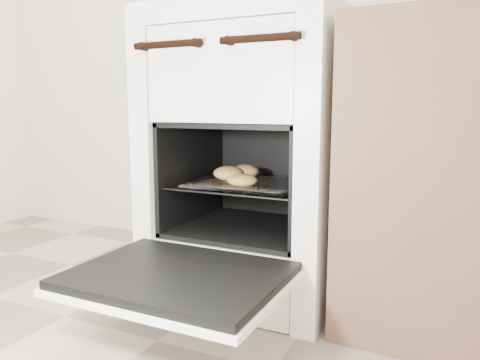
# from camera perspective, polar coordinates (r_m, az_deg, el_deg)

# --- Properties ---
(stove) EXTENTS (0.59, 0.66, 0.91)m
(stove) POSITION_cam_1_polar(r_m,az_deg,el_deg) (1.57, 2.29, 2.52)
(stove) COLOR white
(stove) RESTS_ON ground
(oven_door) EXTENTS (0.53, 0.41, 0.04)m
(oven_door) POSITION_cam_1_polar(r_m,az_deg,el_deg) (1.20, -7.57, -11.80)
(oven_door) COLOR black
(oven_door) RESTS_ON stove
(oven_rack) EXTENTS (0.43, 0.41, 0.01)m
(oven_rack) POSITION_cam_1_polar(r_m,az_deg,el_deg) (1.52, 1.29, -0.49)
(oven_rack) COLOR black
(oven_rack) RESTS_ON stove
(foil_sheet) EXTENTS (0.34, 0.30, 0.01)m
(foil_sheet) POSITION_cam_1_polar(r_m,az_deg,el_deg) (1.50, 0.98, -0.38)
(foil_sheet) COLOR white
(foil_sheet) RESTS_ON oven_rack
(baked_rolls) EXTENTS (0.21, 0.26, 0.05)m
(baked_rolls) POSITION_cam_1_polar(r_m,az_deg,el_deg) (1.52, -0.25, 0.70)
(baked_rolls) COLOR tan
(baked_rolls) RESTS_ON foil_sheet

